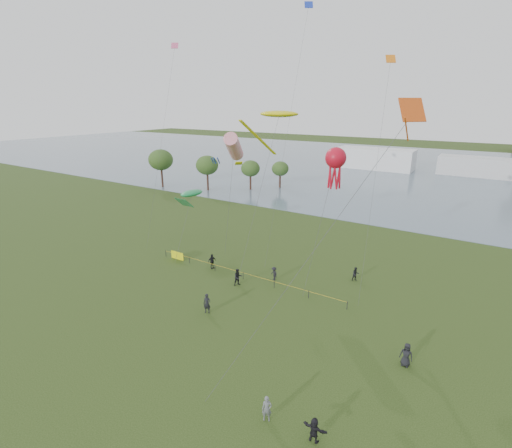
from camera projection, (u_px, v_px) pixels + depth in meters
The scene contains 20 objects.
ground_plane at pixel (188, 354), 29.02m from camera, with size 400.00×400.00×0.00m, color #203310.
lake at pixel (419, 170), 109.23m from camera, with size 400.00×120.00×0.08m, color slate.
pavilion_left at pixel (375, 159), 110.41m from camera, with size 22.00×8.00×6.00m, color white.
pavilion_right at pixel (475, 166), 99.71m from camera, with size 18.00×7.00×5.00m, color silver.
trees at pixel (206, 164), 83.67m from camera, with size 28.27×18.86×8.72m.
fence at pixel (201, 262), 44.44m from camera, with size 24.07×0.07×1.05m.
kite_flyer at pixel (267, 409), 22.75m from camera, with size 0.62×0.41×1.71m, color slate.
spectator_a at pixel (238, 277), 39.77m from camera, with size 0.92×0.72×1.90m, color black.
spectator_b at pixel (274, 274), 41.01m from camera, with size 1.00×0.58×1.55m, color black.
spectator_c at pixel (212, 261), 43.85m from camera, with size 1.06×0.44×1.82m, color black.
spectator_d at pixel (406, 355), 27.52m from camera, with size 0.92×0.60×1.88m, color black.
spectator_e at pixel (314, 430), 21.34m from camera, with size 1.49×0.48×1.61m, color black.
spectator_f at pixel (207, 304), 34.51m from camera, with size 0.70×0.46×1.92m, color black.
spectator_g at pixel (356, 274), 40.83m from camera, with size 0.77×0.60×1.59m, color black.
kite_stingray at pixel (278, 115), 41.53m from camera, with size 4.68×10.21×17.95m.
kite_windsock at pixel (234, 147), 43.25m from camera, with size 4.15×4.96×15.71m.
kite_creature at pixel (191, 193), 51.30m from camera, with size 4.80×9.71×7.25m.
kite_octopus at pixel (336, 159), 34.58m from camera, with size 2.66×3.37×14.87m.
kite_delta at pixel (400, 129), 20.51m from camera, with size 9.97×8.65×19.03m.
small_kites at pixel (280, 36), 40.64m from camera, with size 28.22×3.65×6.88m.
Camera 1 is at (17.63, -17.72, 18.74)m, focal length 26.00 mm.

